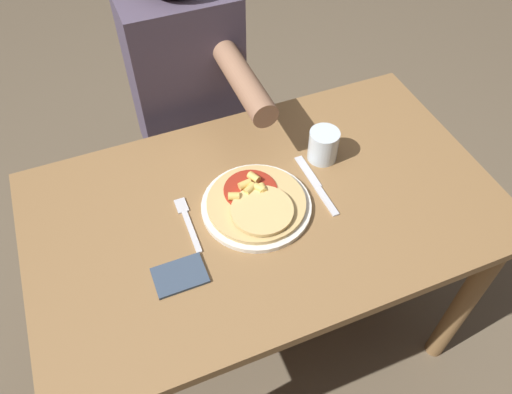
% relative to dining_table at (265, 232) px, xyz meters
% --- Properties ---
extents(ground_plane, '(8.00, 8.00, 0.00)m').
position_rel_dining_table_xyz_m(ground_plane, '(0.00, 0.00, -0.61)').
color(ground_plane, brown).
extents(dining_table, '(1.19, 0.71, 0.72)m').
position_rel_dining_table_xyz_m(dining_table, '(0.00, 0.00, 0.00)').
color(dining_table, olive).
rests_on(dining_table, ground_plane).
extents(plate, '(0.28, 0.28, 0.01)m').
position_rel_dining_table_xyz_m(plate, '(-0.03, 0.00, 0.12)').
color(plate, silver).
rests_on(plate, dining_table).
extents(pizza, '(0.25, 0.25, 0.04)m').
position_rel_dining_table_xyz_m(pizza, '(-0.03, -0.00, 0.14)').
color(pizza, tan).
rests_on(pizza, plate).
extents(fork, '(0.03, 0.18, 0.00)m').
position_rel_dining_table_xyz_m(fork, '(-0.20, 0.02, 0.12)').
color(fork, silver).
rests_on(fork, dining_table).
extents(knife, '(0.02, 0.22, 0.00)m').
position_rel_dining_table_xyz_m(knife, '(0.15, 0.01, 0.12)').
color(knife, silver).
rests_on(knife, dining_table).
extents(drinking_glass, '(0.08, 0.08, 0.09)m').
position_rel_dining_table_xyz_m(drinking_glass, '(0.21, 0.10, 0.16)').
color(drinking_glass, silver).
rests_on(drinking_glass, dining_table).
extents(napkin, '(0.12, 0.08, 0.01)m').
position_rel_dining_table_xyz_m(napkin, '(-0.26, -0.12, 0.12)').
color(napkin, '#38475B').
rests_on(napkin, dining_table).
extents(person_diner, '(0.33, 0.52, 1.22)m').
position_rel_dining_table_xyz_m(person_diner, '(-0.04, 0.53, 0.10)').
color(person_diner, '#2D2D38').
rests_on(person_diner, ground_plane).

